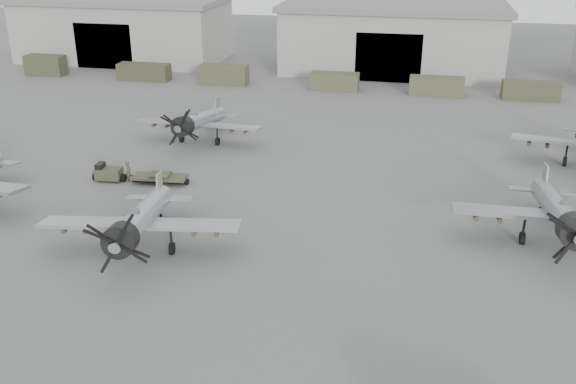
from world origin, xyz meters
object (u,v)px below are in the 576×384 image
(aircraft_far_0, at_px, (198,122))
(ground_crew, at_px, (128,171))
(aircraft_mid_1, at_px, (139,221))
(aircraft_mid_2, at_px, (560,213))
(tug_trailer, at_px, (128,175))

(aircraft_far_0, height_order, ground_crew, aircraft_far_0)
(aircraft_mid_1, distance_m, ground_crew, 12.30)
(aircraft_far_0, bearing_deg, aircraft_mid_2, -24.72)
(aircraft_mid_1, xyz_separation_m, tug_trailer, (-5.81, 10.75, -1.67))
(aircraft_mid_2, distance_m, aircraft_far_0, 31.69)
(aircraft_mid_2, xyz_separation_m, tug_trailer, (-30.61, 4.65, -1.80))
(tug_trailer, distance_m, ground_crew, 0.32)
(aircraft_far_0, height_order, tug_trailer, aircraft_far_0)
(aircraft_mid_2, bearing_deg, ground_crew, 170.65)
(aircraft_far_0, xyz_separation_m, ground_crew, (-2.34, -9.70, -1.23))
(tug_trailer, height_order, ground_crew, ground_crew)
(aircraft_mid_1, distance_m, aircraft_far_0, 20.76)
(aircraft_mid_1, height_order, tug_trailer, aircraft_mid_1)
(aircraft_mid_2, bearing_deg, tug_trailer, 170.71)
(aircraft_mid_1, xyz_separation_m, aircraft_far_0, (-3.43, 20.48, -0.12))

